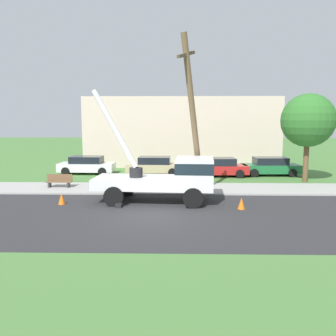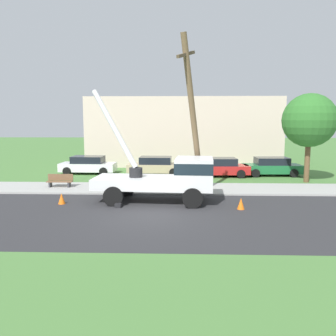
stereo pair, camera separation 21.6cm
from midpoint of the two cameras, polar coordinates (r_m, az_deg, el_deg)
ground_plane at (r=27.60m, az=-1.41°, el=-1.12°), size 120.00×120.00×0.00m
road_asphalt at (r=15.88m, az=-3.45°, el=-7.84°), size 80.00×8.90×0.01m
sidewalk_strip at (r=21.89m, az=-2.12°, el=-3.35°), size 80.00×3.50×0.10m
utility_truck at (r=18.28m, az=-0.06°, el=-1.24°), size 6.74×3.22×5.98m
leaning_utility_pole at (r=19.21m, az=3.80°, el=8.40°), size 1.73×2.93×8.75m
traffic_cone_ahead at (r=17.36m, az=11.56°, el=-5.69°), size 0.36×0.36×0.56m
traffic_cone_behind at (r=18.81m, az=-17.31°, el=-4.84°), size 0.36×0.36×0.56m
parked_sedan_white at (r=28.82m, az=-13.35°, el=0.48°), size 4.44×2.09×1.42m
parked_sedan_tan at (r=27.65m, az=-2.43°, el=0.38°), size 4.47×2.13×1.42m
parked_sedan_red at (r=27.04m, az=8.05°, el=0.14°), size 4.47×2.14×1.42m
parked_sedan_green at (r=28.36m, az=16.14°, el=0.27°), size 4.45×2.11×1.42m
park_bench at (r=23.08m, az=-17.61°, el=-2.09°), size 1.60×0.45×0.90m
roadside_tree_near at (r=25.88m, az=21.70°, el=7.21°), size 3.65×3.65×6.11m
lowrise_building_backdrop at (r=34.30m, az=2.04°, el=5.99°), size 18.00×6.00×6.40m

